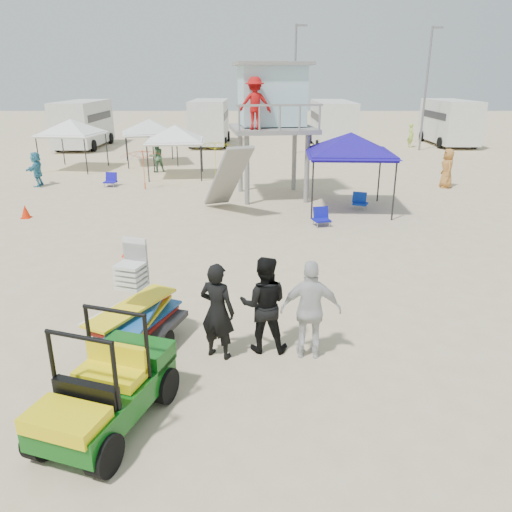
{
  "coord_description": "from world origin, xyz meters",
  "views": [
    {
      "loc": [
        0.5,
        -7.09,
        4.96
      ],
      "look_at": [
        0.5,
        3.0,
        1.3
      ],
      "focal_mm": 35.0,
      "sensor_mm": 36.0,
      "label": 1
    }
  ],
  "objects_px": {
    "canopy_blue": "(351,136)",
    "lifeguard_tower": "(270,101)",
    "utility_cart": "(102,381)",
    "man_left": "(217,311)",
    "surf_trailer": "(138,311)"
  },
  "relations": [
    {
      "from": "canopy_blue",
      "to": "lifeguard_tower",
      "type": "bearing_deg",
      "value": 141.77
    },
    {
      "from": "utility_cart",
      "to": "lifeguard_tower",
      "type": "xyz_separation_m",
      "value": [
        2.8,
        15.26,
        3.18
      ]
    },
    {
      "from": "utility_cart",
      "to": "canopy_blue",
      "type": "distance_m",
      "value": 14.29
    },
    {
      "from": "man_left",
      "to": "canopy_blue",
      "type": "distance_m",
      "value": 11.84
    },
    {
      "from": "utility_cart",
      "to": "surf_trailer",
      "type": "xyz_separation_m",
      "value": [
        0.01,
        2.33,
        -0.02
      ]
    },
    {
      "from": "utility_cart",
      "to": "surf_trailer",
      "type": "distance_m",
      "value": 2.33
    },
    {
      "from": "utility_cart",
      "to": "surf_trailer",
      "type": "bearing_deg",
      "value": 89.88
    },
    {
      "from": "utility_cart",
      "to": "canopy_blue",
      "type": "relative_size",
      "value": 0.75
    },
    {
      "from": "surf_trailer",
      "to": "man_left",
      "type": "xyz_separation_m",
      "value": [
        1.51,
        -0.3,
        0.14
      ]
    },
    {
      "from": "surf_trailer",
      "to": "canopy_blue",
      "type": "xyz_separation_m",
      "value": [
        5.77,
        10.58,
        2.03
      ]
    },
    {
      "from": "surf_trailer",
      "to": "man_left",
      "type": "bearing_deg",
      "value": -11.21
    },
    {
      "from": "lifeguard_tower",
      "to": "canopy_blue",
      "type": "bearing_deg",
      "value": -38.23
    },
    {
      "from": "utility_cart",
      "to": "canopy_blue",
      "type": "height_order",
      "value": "canopy_blue"
    },
    {
      "from": "surf_trailer",
      "to": "canopy_blue",
      "type": "height_order",
      "value": "canopy_blue"
    },
    {
      "from": "man_left",
      "to": "lifeguard_tower",
      "type": "distance_m",
      "value": 13.64
    }
  ]
}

